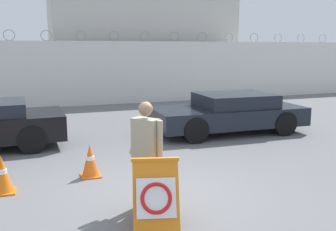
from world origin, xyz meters
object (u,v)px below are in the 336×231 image
(traffic_cone_mid, at_px, (90,161))
(parked_car_rear_sedan, at_px, (229,113))
(barricade_sign, at_px, (156,193))
(security_guard, at_px, (146,150))
(traffic_cone_far, at_px, (2,174))

(traffic_cone_mid, bearing_deg, parked_car_rear_sedan, 29.58)
(barricade_sign, relative_size, security_guard, 0.58)
(security_guard, relative_size, traffic_cone_mid, 2.63)
(security_guard, relative_size, traffic_cone_far, 2.52)
(parked_car_rear_sedan, bearing_deg, security_guard, 49.59)
(traffic_cone_mid, xyz_separation_m, parked_car_rear_sedan, (4.60, 2.61, 0.29))
(barricade_sign, height_order, parked_car_rear_sedan, parked_car_rear_sedan)
(traffic_cone_mid, bearing_deg, barricade_sign, -76.45)
(security_guard, height_order, traffic_cone_mid, security_guard)
(traffic_cone_mid, distance_m, parked_car_rear_sedan, 5.29)
(traffic_cone_far, xyz_separation_m, parked_car_rear_sedan, (6.21, 2.95, 0.28))
(security_guard, height_order, traffic_cone_far, security_guard)
(traffic_cone_mid, relative_size, parked_car_rear_sedan, 0.14)
(security_guard, xyz_separation_m, traffic_cone_far, (-2.26, 1.50, -0.64))
(barricade_sign, bearing_deg, traffic_cone_mid, 118.24)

